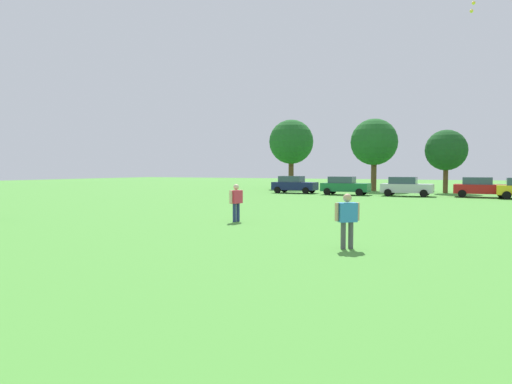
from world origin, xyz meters
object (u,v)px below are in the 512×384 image
(parked_car_navy_0, at_px, (294,184))
(parked_car_silver_2, at_px, (406,186))
(adult_bystander, at_px, (347,216))
(parked_car_green_1, at_px, (345,186))
(tree_left, at_px, (374,142))
(tree_center, at_px, (446,150))
(tree_far_left, at_px, (291,142))
(bystander_near_trees, at_px, (236,199))
(parked_car_red_3, at_px, (481,187))

(parked_car_navy_0, bearing_deg, parked_car_silver_2, -2.77)
(adult_bystander, height_order, parked_car_green_1, parked_car_green_1)
(parked_car_navy_0, bearing_deg, tree_left, 51.23)
(parked_car_green_1, bearing_deg, parked_car_navy_0, 170.93)
(parked_car_navy_0, bearing_deg, tree_center, 26.02)
(parked_car_silver_2, distance_m, tree_center, 8.29)
(tree_far_left, bearing_deg, tree_left, -10.88)
(parked_car_silver_2, relative_size, tree_far_left, 0.52)
(bystander_near_trees, xyz_separation_m, tree_center, (6.92, 30.34, 3.20))
(bystander_near_trees, distance_m, tree_far_left, 35.44)
(tree_far_left, relative_size, tree_left, 1.07)
(parked_car_navy_0, distance_m, tree_left, 10.81)
(adult_bystander, relative_size, tree_far_left, 0.20)
(tree_left, bearing_deg, tree_center, -9.14)
(bystander_near_trees, relative_size, parked_car_green_1, 0.39)
(parked_car_silver_2, height_order, tree_center, tree_center)
(parked_car_red_3, bearing_deg, tree_center, 117.00)
(bystander_near_trees, xyz_separation_m, parked_car_green_1, (-1.19, 22.95, -0.14))
(tree_center, bearing_deg, tree_far_left, 169.84)
(parked_car_green_1, xyz_separation_m, tree_left, (0.89, 8.55, 4.39))
(parked_car_navy_0, height_order, tree_center, tree_center)
(tree_left, bearing_deg, parked_car_red_3, -34.90)
(parked_car_silver_2, height_order, tree_far_left, tree_far_left)
(tree_left, xyz_separation_m, tree_center, (7.22, -1.16, -1.04))
(tree_far_left, height_order, tree_left, tree_far_left)
(adult_bystander, xyz_separation_m, parked_car_red_3, (3.73, 28.98, -0.11))
(bystander_near_trees, height_order, tree_far_left, tree_far_left)
(bystander_near_trees, relative_size, parked_car_navy_0, 0.39)
(parked_car_silver_2, relative_size, tree_center, 0.69)
(parked_car_green_1, xyz_separation_m, parked_car_red_3, (11.17, 1.38, 0.00))
(parked_car_navy_0, xyz_separation_m, tree_far_left, (-4.15, 9.69, 4.78))
(adult_bystander, bearing_deg, bystander_near_trees, -75.82)
(parked_car_green_1, distance_m, parked_car_silver_2, 5.35)
(parked_car_green_1, height_order, parked_car_silver_2, same)
(adult_bystander, bearing_deg, parked_car_navy_0, -105.03)
(parked_car_red_3, height_order, tree_center, tree_center)
(parked_car_silver_2, bearing_deg, adult_bystander, -85.71)
(adult_bystander, distance_m, parked_car_red_3, 29.22)
(tree_far_left, height_order, tree_center, tree_far_left)
(parked_car_navy_0, distance_m, tree_center, 15.29)
(tree_far_left, distance_m, tree_left, 10.53)
(parked_car_silver_2, distance_m, tree_left, 10.32)
(tree_left, relative_size, tree_center, 1.25)
(adult_bystander, distance_m, parked_car_green_1, 28.59)
(parked_car_silver_2, xyz_separation_m, parked_car_red_3, (5.83, 1.05, 0.00))
(bystander_near_trees, height_order, parked_car_green_1, bystander_near_trees)
(bystander_near_trees, distance_m, parked_car_navy_0, 24.66)
(parked_car_navy_0, bearing_deg, adult_bystander, -65.88)
(bystander_near_trees, bearing_deg, tree_far_left, -149.72)
(parked_car_green_1, xyz_separation_m, parked_car_silver_2, (5.34, 0.33, 0.00))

